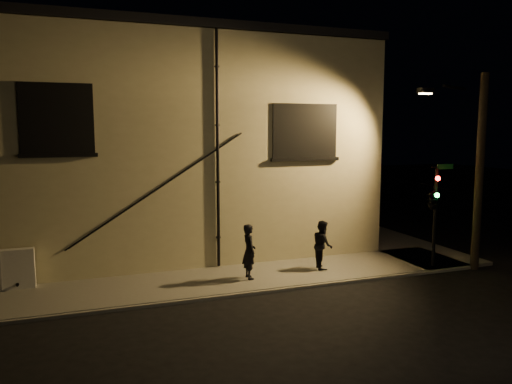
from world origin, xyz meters
name	(u,v)px	position (x,y,z in m)	size (l,w,h in m)	color
ground	(298,289)	(0.00, 0.00, 0.00)	(90.00, 90.00, 0.00)	black
sidewalk	(280,252)	(1.22, 4.39, 0.06)	(21.00, 16.00, 0.12)	#636259
building	(156,144)	(-3.00, 8.99, 4.40)	(16.20, 12.23, 8.80)	#C2B98B
utility_cabinet	(1,270)	(-8.81, 2.70, 0.75)	(1.91, 0.32, 1.26)	silver
pedestrian_a	(249,251)	(-1.23, 1.23, 1.04)	(0.67, 0.44, 1.83)	black
pedestrian_b	(323,245)	(1.63, 1.48, 0.98)	(0.84, 0.65, 1.72)	black
traffic_signal	(433,199)	(5.36, 0.28, 2.62)	(1.41, 2.19, 3.70)	black
streetlamp_pole	(476,167)	(6.88, -0.07, 3.74)	(2.02, 1.39, 7.01)	black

